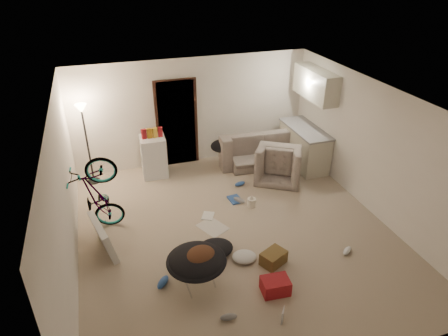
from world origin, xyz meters
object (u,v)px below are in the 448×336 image
object	(u,v)px
drink_case_b	(275,286)
saucer_chair	(197,265)
kitchen_counter	(304,147)
juicer	(252,202)
floor_lamp	(84,127)
drink_case_a	(273,258)
bicycle	(100,211)
armchair	(280,164)
tv_box	(103,237)
sofa	(260,149)
mini_fridge	(154,156)

from	to	relation	value
drink_case_b	saucer_chair	bearing A→B (deg)	159.14
kitchen_counter	juicer	distance (m)	2.31
floor_lamp	drink_case_a	bearing A→B (deg)	-53.53
bicycle	juicer	world-z (taller)	bicycle
saucer_chair	drink_case_a	distance (m)	1.33
floor_lamp	kitchen_counter	distance (m)	4.95
floor_lamp	armchair	bearing A→B (deg)	-14.45
kitchen_counter	bicycle	size ratio (longest dim) A/B	0.95
floor_lamp	tv_box	world-z (taller)	floor_lamp
drink_case_b	floor_lamp	bearing A→B (deg)	124.89
tv_box	sofa	bearing A→B (deg)	17.21
bicycle	tv_box	xyz separation A→B (m)	(0.00, -0.62, -0.12)
bicycle	juicer	size ratio (longest dim) A/B	6.24
mini_fridge	floor_lamp	bearing A→B (deg)	178.39
drink_case_a	armchair	bearing A→B (deg)	37.57
kitchen_counter	drink_case_a	xyz separation A→B (m)	(-2.12, -3.01, -0.33)
saucer_chair	juicer	bearing A→B (deg)	47.70
drink_case_a	juicer	distance (m)	1.69
kitchen_counter	saucer_chair	xyz separation A→B (m)	(-3.43, -3.08, -0.06)
drink_case_b	tv_box	bearing A→B (deg)	148.00
saucer_chair	drink_case_a	bearing A→B (deg)	2.98
bicycle	mini_fridge	bearing A→B (deg)	-28.91
floor_lamp	mini_fridge	distance (m)	1.60
floor_lamp	juicer	size ratio (longest dim) A/B	7.17
floor_lamp	mini_fridge	size ratio (longest dim) A/B	1.95
armchair	mini_fridge	world-z (taller)	mini_fridge
mini_fridge	tv_box	world-z (taller)	mini_fridge
drink_case_b	juicer	size ratio (longest dim) A/B	1.63
bicycle	kitchen_counter	bearing A→B (deg)	-69.04
mini_fridge	tv_box	xyz separation A→B (m)	(-1.26, -2.38, -0.17)
drink_case_a	sofa	bearing A→B (deg)	45.30
armchair	juicer	xyz separation A→B (m)	(-1.04, -0.95, -0.21)
sofa	tv_box	bearing A→B (deg)	34.38
sofa	bicycle	xyz separation A→B (m)	(-3.80, -1.66, 0.11)
floor_lamp	drink_case_a	size ratio (longest dim) A/B	4.53
mini_fridge	tv_box	size ratio (longest dim) A/B	1.04
juicer	sofa	bearing A→B (deg)	63.06
armchair	saucer_chair	size ratio (longest dim) A/B	1.07
mini_fridge	juicer	xyz separation A→B (m)	(1.63, -1.89, -0.36)
kitchen_counter	bicycle	bearing A→B (deg)	-165.70
drink_case_b	sofa	bearing A→B (deg)	75.28
armchair	tv_box	world-z (taller)	armchair
tv_box	floor_lamp	bearing A→B (deg)	78.56
sofa	floor_lamp	bearing A→B (deg)	0.48
bicycle	juicer	xyz separation A→B (m)	(2.89, -0.14, -0.31)
tv_box	juicer	distance (m)	2.93
drink_case_b	mini_fridge	bearing A→B (deg)	109.76
floor_lamp	sofa	world-z (taller)	floor_lamp
armchair	drink_case_a	distance (m)	2.95
floor_lamp	drink_case_a	xyz separation A→B (m)	(2.71, -3.66, -1.19)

